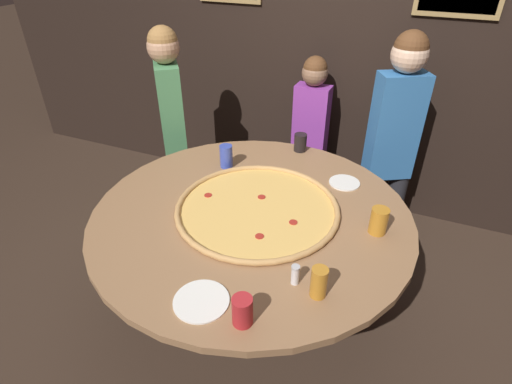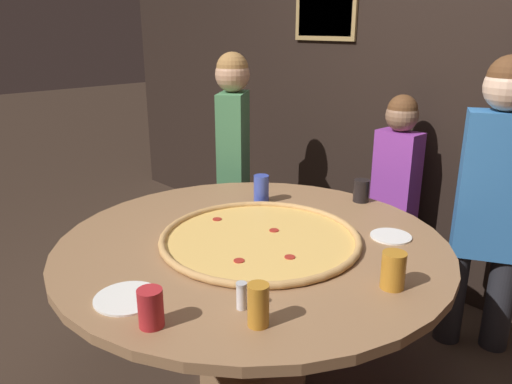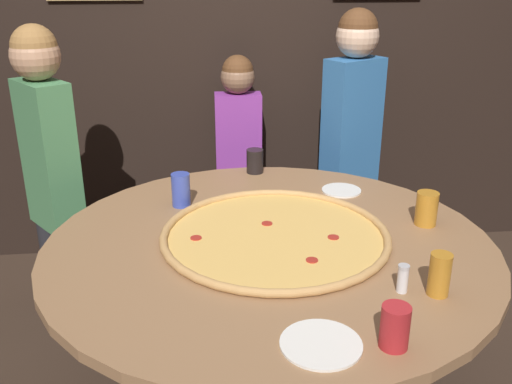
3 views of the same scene
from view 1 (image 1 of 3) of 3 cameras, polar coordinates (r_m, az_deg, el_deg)
The scene contains 15 objects.
ground_plane at distance 2.68m, azimuth -0.55°, elevation -15.61°, with size 24.00×24.00×0.00m, color #38281E.
back_wall at distance 3.24m, azimuth 10.44°, elevation 20.08°, with size 6.40×0.08×2.60m.
dining_table at distance 2.25m, azimuth -0.64°, elevation -5.11°, with size 1.74×1.74×0.74m.
giant_pizza at distance 2.18m, azimuth 0.19°, elevation -2.28°, with size 0.90×0.90×0.03m.
drink_cup_near_left at distance 1.70m, azimuth 8.97°, elevation -12.63°, with size 0.07×0.07×0.14m, color #BC7A23.
drink_cup_centre_back at distance 2.56m, azimuth -4.28°, elevation 5.11°, with size 0.08×0.08×0.15m, color #384CB7.
drink_cup_beside_pizza at distance 2.08m, azimuth 17.14°, elevation -3.97°, with size 0.09×0.09×0.14m, color #BC7A23.
drink_cup_front_edge at distance 1.59m, azimuth -1.96°, elevation -16.60°, with size 0.08×0.08×0.13m, color #B22328.
drink_cup_by_shaker at distance 2.77m, azimuth 6.35°, elevation 7.04°, with size 0.09×0.09×0.12m, color black.
white_plate_far_back at distance 1.72m, azimuth -7.82°, elevation -15.16°, with size 0.23×0.23×0.01m, color white.
white_plate_left_side at distance 2.47m, azimuth 12.52°, elevation 1.32°, with size 0.18×0.18×0.01m, color white.
condiment_shaker at distance 1.75m, azimuth 5.62°, elevation -11.66°, with size 0.04×0.04×0.10m.
diner_side_right at distance 3.20m, azimuth 7.78°, elevation 9.12°, with size 0.32×0.19×1.27m.
diner_side_left at distance 2.92m, azimuth 19.07°, elevation 8.16°, with size 0.40×0.31×1.53m.
diner_centre_back at distance 3.12m, azimuth -11.94°, elevation 10.54°, with size 0.33×0.38×1.49m.
Camera 1 is at (0.71, -1.61, 2.03)m, focal length 28.00 mm.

